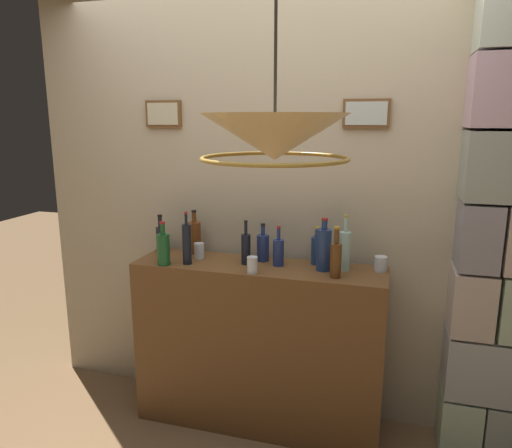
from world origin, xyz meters
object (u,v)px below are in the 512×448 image
(liquor_bottle_mezcal, at_px, (161,238))
(liquor_bottle_brandy, at_px, (336,259))
(liquor_bottle_rye, at_px, (317,250))
(pendant_lamp, at_px, (275,139))
(liquor_bottle_amaro, at_px, (187,243))
(liquor_bottle_port, at_px, (324,249))
(liquor_bottle_bourbon, at_px, (263,247))
(glass_tumbler_rocks, at_px, (381,264))
(glass_tumbler_shot, at_px, (252,265))
(liquor_bottle_tequila, at_px, (246,248))
(glass_tumbler_highball, at_px, (199,251))
(liquor_bottle_scotch, at_px, (278,252))
(liquor_bottle_vodka, at_px, (345,250))
(liquor_bottle_vermouth, at_px, (195,237))
(liquor_bottle_whiskey, at_px, (163,248))

(liquor_bottle_mezcal, xyz_separation_m, liquor_bottle_brandy, (1.09, -0.17, 0.01))
(liquor_bottle_rye, xyz_separation_m, pendant_lamp, (-0.04, -0.83, 0.65))
(liquor_bottle_amaro, xyz_separation_m, liquor_bottle_mezcal, (-0.25, 0.17, -0.03))
(liquor_bottle_port, bearing_deg, liquor_bottle_bourbon, 167.75)
(glass_tumbler_rocks, height_order, glass_tumbler_shot, glass_tumbler_shot)
(liquor_bottle_rye, bearing_deg, liquor_bottle_bourbon, -175.86)
(liquor_bottle_tequila, xyz_separation_m, liquor_bottle_brandy, (0.52, -0.09, 0.01))
(liquor_bottle_brandy, xyz_separation_m, glass_tumbler_highball, (-0.82, 0.12, -0.06))
(liquor_bottle_bourbon, bearing_deg, liquor_bottle_scotch, -32.22)
(liquor_bottle_tequila, bearing_deg, liquor_bottle_bourbon, 50.06)
(liquor_bottle_vodka, height_order, liquor_bottle_mezcal, liquor_bottle_vodka)
(liquor_bottle_port, height_order, liquor_bottle_amaro, liquor_bottle_amaro)
(liquor_bottle_vermouth, xyz_separation_m, liquor_bottle_tequila, (0.37, -0.12, -0.01))
(glass_tumbler_rocks, bearing_deg, liquor_bottle_bourbon, 179.35)
(liquor_bottle_port, height_order, pendant_lamp, pendant_lamp)
(liquor_bottle_bourbon, bearing_deg, liquor_bottle_mezcal, -179.17)
(liquor_bottle_mezcal, distance_m, liquor_bottle_tequila, 0.58)
(liquor_bottle_mezcal, relative_size, liquor_bottle_brandy, 0.87)
(liquor_bottle_vodka, height_order, liquor_bottle_rye, liquor_bottle_vodka)
(liquor_bottle_vermouth, xyz_separation_m, liquor_bottle_whiskey, (-0.07, -0.27, -0.01))
(liquor_bottle_tequila, bearing_deg, liquor_bottle_mezcal, 171.97)
(liquor_bottle_rye, relative_size, glass_tumbler_highball, 2.34)
(liquor_bottle_vermouth, bearing_deg, liquor_bottle_port, -7.94)
(liquor_bottle_vodka, bearing_deg, liquor_bottle_brandy, -102.57)
(liquor_bottle_bourbon, bearing_deg, glass_tumbler_rocks, -0.65)
(glass_tumbler_highball, distance_m, glass_tumbler_shot, 0.42)
(liquor_bottle_tequila, distance_m, glass_tumbler_shot, 0.17)
(liquor_bottle_port, bearing_deg, glass_tumbler_highball, 178.70)
(liquor_bottle_vermouth, distance_m, liquor_bottle_whiskey, 0.28)
(liquor_bottle_amaro, height_order, liquor_bottle_mezcal, liquor_bottle_amaro)
(liquor_bottle_port, distance_m, liquor_bottle_amaro, 0.77)
(liquor_bottle_tequila, height_order, glass_tumbler_rocks, liquor_bottle_tequila)
(liquor_bottle_vodka, bearing_deg, liquor_bottle_rye, 158.29)
(liquor_bottle_whiskey, height_order, liquor_bottle_brandy, liquor_bottle_brandy)
(liquor_bottle_whiskey, xyz_separation_m, pendant_lamp, (0.79, -0.58, 0.64))
(liquor_bottle_scotch, relative_size, liquor_bottle_brandy, 0.84)
(liquor_bottle_vermouth, xyz_separation_m, glass_tumbler_rocks, (1.11, -0.04, -0.06))
(liquor_bottle_rye, xyz_separation_m, liquor_bottle_bourbon, (-0.31, -0.02, -0.00))
(liquor_bottle_tequila, height_order, liquor_bottle_bourbon, liquor_bottle_tequila)
(liquor_bottle_port, height_order, liquor_bottle_vermouth, liquor_bottle_port)
(liquor_bottle_rye, height_order, glass_tumbler_shot, liquor_bottle_rye)
(liquor_bottle_scotch, relative_size, glass_tumbler_highball, 2.46)
(liquor_bottle_scotch, bearing_deg, pendant_lamp, -77.83)
(glass_tumbler_shot, bearing_deg, liquor_bottle_mezcal, 161.01)
(liquor_bottle_vodka, distance_m, glass_tumbler_rocks, 0.21)
(liquor_bottle_whiskey, bearing_deg, liquor_bottle_bourbon, 24.10)
(liquor_bottle_rye, relative_size, liquor_bottle_brandy, 0.80)
(liquor_bottle_scotch, bearing_deg, glass_tumbler_highball, 179.31)
(liquor_bottle_vermouth, distance_m, liquor_bottle_tequila, 0.39)
(liquor_bottle_tequila, bearing_deg, glass_tumbler_shot, -60.73)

